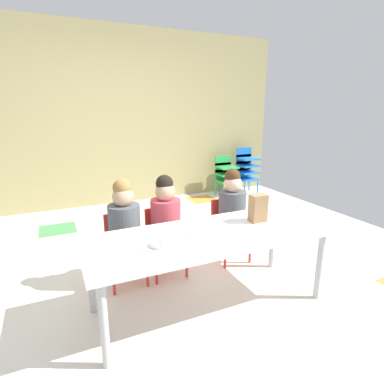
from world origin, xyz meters
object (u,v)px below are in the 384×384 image
object	(u,v)px
seated_child_near_camera	(124,223)
paper_bag_brown	(258,208)
donut_powdered_on_plate	(158,244)
craft_table	(210,239)
seated_child_middle_seat	(165,217)
kid_chair_blue_stack	(246,167)
paper_plate_center_table	(199,234)
paper_plate_near_edge	(158,247)
kid_chair_green_stack	(226,173)
seated_child_far_right	(232,207)

from	to	relation	value
seated_child_near_camera	paper_bag_brown	distance (m)	1.09
seated_child_near_camera	donut_powdered_on_plate	xyz separation A→B (m)	(0.07, -0.64, 0.06)
craft_table	seated_child_middle_seat	size ratio (longest dim) A/B	1.96
kid_chair_blue_stack	seated_child_near_camera	bearing A→B (deg)	-141.43
paper_plate_center_table	donut_powdered_on_plate	xyz separation A→B (m)	(-0.34, -0.08, 0.02)
kid_chair_blue_stack	paper_bag_brown	xyz separation A→B (m)	(-1.71, -2.64, 0.25)
paper_plate_near_edge	seated_child_near_camera	bearing A→B (deg)	96.47
paper_plate_center_table	kid_chair_green_stack	bearing A→B (deg)	55.73
paper_bag_brown	seated_child_near_camera	bearing A→B (deg)	151.84
kid_chair_green_stack	paper_plate_center_table	size ratio (longest dim) A/B	3.78
seated_child_middle_seat	donut_powdered_on_plate	distance (m)	0.71
kid_chair_green_stack	paper_plate_near_edge	world-z (taller)	kid_chair_green_stack
kid_chair_green_stack	donut_powdered_on_plate	size ratio (longest dim) A/B	6.18
donut_powdered_on_plate	paper_plate_near_edge	bearing A→B (deg)	0.00
seated_child_far_right	donut_powdered_on_plate	size ratio (longest dim) A/B	8.34
paper_plate_center_table	paper_bag_brown	bearing A→B (deg)	5.45
paper_plate_near_edge	seated_child_far_right	bearing A→B (deg)	33.76
seated_child_middle_seat	paper_plate_center_table	size ratio (longest dim) A/B	5.10
seated_child_near_camera	kid_chair_blue_stack	bearing A→B (deg)	38.57
seated_child_near_camera	donut_powdered_on_plate	size ratio (longest dim) A/B	8.34
kid_chair_blue_stack	craft_table	bearing A→B (deg)	-128.87
seated_child_near_camera	paper_plate_center_table	xyz separation A→B (m)	(0.41, -0.56, 0.04)
kid_chair_green_stack	kid_chair_blue_stack	size ratio (longest dim) A/B	0.85
paper_plate_center_table	donut_powdered_on_plate	distance (m)	0.34
craft_table	paper_plate_near_edge	bearing A→B (deg)	-170.10
seated_child_far_right	paper_plate_near_edge	xyz separation A→B (m)	(-0.96, -0.64, 0.04)
craft_table	paper_plate_center_table	size ratio (longest dim) A/B	10.00
craft_table	kid_chair_blue_stack	world-z (taller)	kid_chair_blue_stack
paper_bag_brown	donut_powdered_on_plate	size ratio (longest dim) A/B	2.00
seated_child_near_camera	kid_chair_green_stack	xyz separation A→B (m)	(2.24, 2.13, -0.16)
craft_table	paper_plate_center_table	world-z (taller)	paper_plate_center_table
paper_bag_brown	kid_chair_green_stack	bearing A→B (deg)	64.02
paper_plate_near_edge	paper_plate_center_table	xyz separation A→B (m)	(0.34, 0.08, 0.00)
seated_child_middle_seat	kid_chair_green_stack	xyz separation A→B (m)	(1.88, 2.13, -0.16)
paper_plate_near_edge	donut_powdered_on_plate	distance (m)	0.02
seated_child_near_camera	kid_chair_blue_stack	world-z (taller)	seated_child_near_camera
seated_child_far_right	donut_powdered_on_plate	distance (m)	1.16
craft_table	kid_chair_green_stack	size ratio (longest dim) A/B	2.65
seated_child_near_camera	kid_chair_green_stack	bearing A→B (deg)	43.50
seated_child_far_right	kid_chair_blue_stack	world-z (taller)	seated_child_far_right
seated_child_far_right	paper_plate_near_edge	bearing A→B (deg)	-146.24
seated_child_near_camera	paper_bag_brown	bearing A→B (deg)	-28.16
seated_child_near_camera	seated_child_middle_seat	xyz separation A→B (m)	(0.36, 0.00, 0.00)
seated_child_near_camera	paper_plate_near_edge	xyz separation A→B (m)	(0.07, -0.64, 0.04)
kid_chair_blue_stack	paper_plate_center_table	distance (m)	3.52
seated_child_middle_seat	paper_bag_brown	distance (m)	0.80
kid_chair_blue_stack	paper_bag_brown	world-z (taller)	paper_bag_brown
seated_child_near_camera	paper_plate_center_table	size ratio (longest dim) A/B	5.10
kid_chair_blue_stack	paper_bag_brown	size ratio (longest dim) A/B	3.64
craft_table	seated_child_middle_seat	distance (m)	0.59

